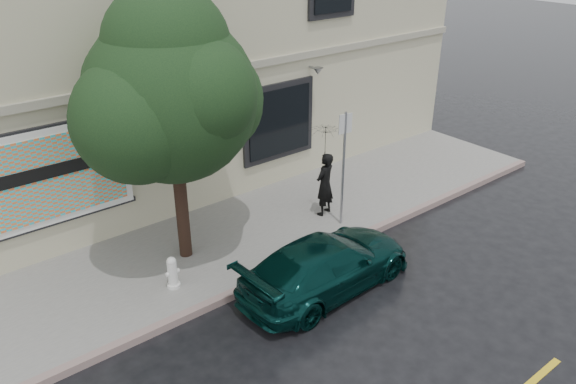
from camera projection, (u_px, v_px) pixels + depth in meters
ground at (306, 322)px, 10.62m from camera, size 90.00×90.00×0.00m
sidewalk at (215, 247)px, 12.86m from camera, size 20.00×3.50×0.15m
curb at (259, 282)px, 11.64m from camera, size 20.00×0.18×0.16m
building at (96, 54)px, 15.36m from camera, size 20.00×8.12×7.00m
billboard at (30, 182)px, 11.36m from camera, size 4.30×0.16×2.20m
car at (327, 264)px, 11.34m from camera, size 4.04×1.95×1.15m
pedestrian at (325, 184)px, 13.81m from camera, size 0.67×0.53×1.63m
umbrella at (326, 141)px, 13.30m from camera, size 1.18×1.18×0.67m
street_tree at (171, 98)px, 10.88m from camera, size 3.38×3.38×5.28m
fire_hydrant at (172, 272)px, 11.24m from camera, size 0.29×0.27×0.70m
sign_pole at (344, 160)px, 12.98m from camera, size 0.35×0.08×2.83m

